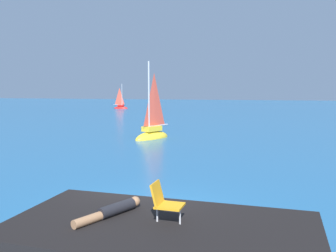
{
  "coord_description": "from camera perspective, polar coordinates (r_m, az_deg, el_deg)",
  "views": [
    {
      "loc": [
        2.38,
        -10.16,
        3.7
      ],
      "look_at": [
        -1.63,
        11.49,
        1.25
      ],
      "focal_mm": 40.44,
      "sensor_mm": 36.0,
      "label": 1
    }
  ],
  "objects": [
    {
      "name": "ground_plane",
      "position": [
        11.07,
        -2.61,
        -13.18
      ],
      "size": [
        160.0,
        160.0,
        0.0
      ],
      "primitive_type": "plane",
      "color": "#236093"
    },
    {
      "name": "shore_ledge",
      "position": [
        7.82,
        -1.05,
        -17.86
      ],
      "size": [
        6.39,
        3.89,
        0.98
      ],
      "primitive_type": "cube",
      "rotation": [
        0.0,
        0.0,
        -0.11
      ],
      "color": "black",
      "rests_on": "ground"
    },
    {
      "name": "boulder_seaward",
      "position": [
        9.19,
        9.73,
        -17.48
      ],
      "size": [
        1.08,
        1.0,
        0.6
      ],
      "primitive_type": "cube",
      "rotation": [
        -0.06,
        -0.12,
        2.72
      ],
      "color": "black",
      "rests_on": "ground"
    },
    {
      "name": "boulder_inland",
      "position": [
        9.79,
        12.23,
        -15.99
      ],
      "size": [
        0.82,
        0.91,
        0.47
      ],
      "primitive_type": "cube",
      "rotation": [
        0.06,
        -0.06,
        1.2
      ],
      "color": "black",
      "rests_on": "ground"
    },
    {
      "name": "sailboat_near",
      "position": [
        25.79,
        -2.42,
        -1.21
      ],
      "size": [
        2.42,
        3.11,
        5.73
      ],
      "rotation": [
        0.0,
        0.0,
        4.18
      ],
      "color": "yellow",
      "rests_on": "ground"
    },
    {
      "name": "sailboat_far",
      "position": [
        57.68,
        -7.13,
        2.84
      ],
      "size": [
        2.22,
        0.84,
        4.07
      ],
      "rotation": [
        0.0,
        0.0,
        0.05
      ],
      "color": "red",
      "rests_on": "ground"
    },
    {
      "name": "person_sunbather",
      "position": [
        8.1,
        -8.42,
        -12.47
      ],
      "size": [
        0.98,
        1.6,
        0.25
      ],
      "rotation": [
        0.0,
        0.0,
        4.21
      ],
      "color": "black",
      "rests_on": "shore_ledge"
    },
    {
      "name": "beach_chair",
      "position": [
        7.56,
        -0.59,
        -11.18
      ],
      "size": [
        0.65,
        0.55,
        0.8
      ],
      "rotation": [
        0.0,
        0.0,
        6.17
      ],
      "color": "orange",
      "rests_on": "shore_ledge"
    }
  ]
}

